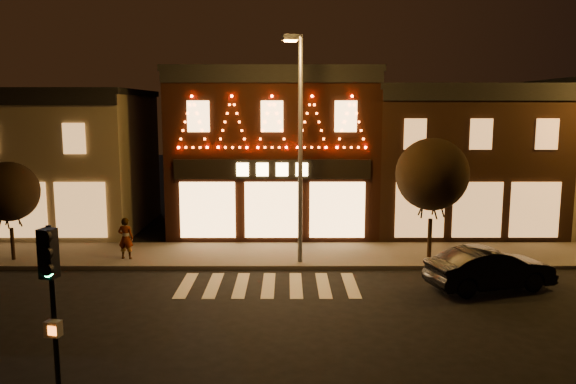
{
  "coord_description": "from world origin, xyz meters",
  "views": [
    {
      "loc": [
        0.68,
        -15.98,
        6.46
      ],
      "look_at": [
        0.71,
        4.0,
        3.44
      ],
      "focal_mm": 35.53,
      "sensor_mm": 36.0,
      "label": 1
    }
  ],
  "objects_px": {
    "traffic_signal_near": "(51,290)",
    "streetlamp_mid": "(299,134)",
    "pedestrian": "(126,238)",
    "dark_sedan": "(490,269)"
  },
  "relations": [
    {
      "from": "traffic_signal_near",
      "to": "streetlamp_mid",
      "type": "height_order",
      "value": "streetlamp_mid"
    },
    {
      "from": "streetlamp_mid",
      "to": "pedestrian",
      "type": "relative_size",
      "value": 5.1
    },
    {
      "from": "traffic_signal_near",
      "to": "streetlamp_mid",
      "type": "bearing_deg",
      "value": 81.48
    },
    {
      "from": "traffic_signal_near",
      "to": "pedestrian",
      "type": "height_order",
      "value": "traffic_signal_near"
    },
    {
      "from": "traffic_signal_near",
      "to": "streetlamp_mid",
      "type": "xyz_separation_m",
      "value": [
        4.92,
        12.06,
        2.34
      ]
    },
    {
      "from": "traffic_signal_near",
      "to": "dark_sedan",
      "type": "relative_size",
      "value": 0.91
    },
    {
      "from": "pedestrian",
      "to": "dark_sedan",
      "type": "bearing_deg",
      "value": 172.49
    },
    {
      "from": "traffic_signal_near",
      "to": "dark_sedan",
      "type": "bearing_deg",
      "value": 52.05
    },
    {
      "from": "streetlamp_mid",
      "to": "dark_sedan",
      "type": "bearing_deg",
      "value": -35.92
    },
    {
      "from": "traffic_signal_near",
      "to": "dark_sedan",
      "type": "xyz_separation_m",
      "value": [
        11.67,
        9.24,
        -2.3
      ]
    }
  ]
}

